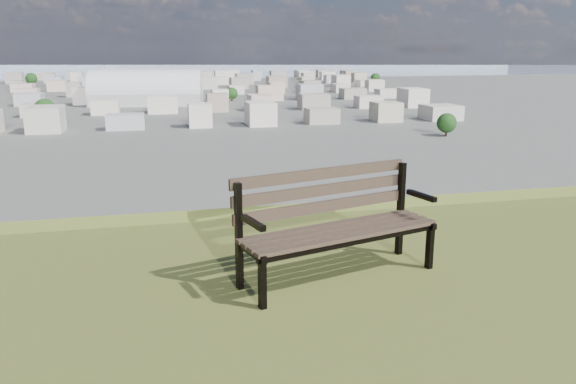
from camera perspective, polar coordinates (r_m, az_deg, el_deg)
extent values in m
cube|color=#413125|center=(4.79, 6.57, -4.56)|extent=(1.77, 0.57, 0.04)
cube|color=#413125|center=(4.88, 5.75, -4.17)|extent=(1.77, 0.57, 0.04)
cube|color=#413125|center=(4.98, 4.96, -3.79)|extent=(1.77, 0.57, 0.04)
cube|color=#413125|center=(5.07, 4.20, -3.42)|extent=(1.77, 0.57, 0.04)
cube|color=#413125|center=(5.09, 3.74, -1.45)|extent=(1.75, 0.53, 0.10)
cube|color=#413125|center=(5.07, 3.61, 0.20)|extent=(1.75, 0.53, 0.10)
cube|color=#413125|center=(5.06, 3.48, 1.86)|extent=(1.75, 0.53, 0.10)
cube|color=black|center=(4.43, -2.63, -9.13)|extent=(0.06, 0.07, 0.44)
cube|color=black|center=(4.71, -5.01, -4.58)|extent=(0.06, 0.07, 0.93)
cube|color=black|center=(4.53, -3.80, -6.01)|extent=(0.19, 0.50, 0.05)
cube|color=black|center=(4.41, -3.57, -3.14)|extent=(0.15, 0.36, 0.05)
cube|color=black|center=(5.37, 14.21, -5.30)|extent=(0.06, 0.07, 0.44)
cube|color=black|center=(5.61, 11.35, -1.72)|extent=(0.06, 0.07, 0.93)
cube|color=black|center=(5.46, 12.89, -2.81)|extent=(0.19, 0.50, 0.05)
cube|color=black|center=(5.35, 13.40, -0.37)|extent=(0.15, 0.36, 0.05)
cube|color=black|center=(4.80, 6.63, -5.11)|extent=(1.75, 0.53, 0.04)
cube|color=black|center=(5.09, 4.13, -3.88)|extent=(1.75, 0.53, 0.04)
cube|color=#BBBAB7|center=(292.99, -14.08, 9.17)|extent=(56.73, 30.45, 6.00)
cylinder|color=white|center=(292.76, -14.12, 9.75)|extent=(56.73, 30.45, 22.79)
cube|color=#A79D8F|center=(206.88, -23.24, 6.62)|extent=(11.00, 11.00, 7.00)
cube|color=beige|center=(204.12, -16.56, 7.09)|extent=(11.00, 11.00, 7.00)
cube|color=#B0B0B5|center=(204.17, -9.78, 7.48)|extent=(11.00, 11.00, 7.00)
cube|color=beige|center=(207.01, -3.08, 7.75)|extent=(11.00, 11.00, 7.00)
cube|color=tan|center=(212.55, 3.36, 7.92)|extent=(11.00, 11.00, 7.00)
cube|color=beige|center=(220.57, 9.41, 7.99)|extent=(11.00, 11.00, 7.00)
cube|color=beige|center=(230.82, 14.97, 7.97)|extent=(11.00, 11.00, 7.00)
cube|color=#B0B0B5|center=(257.96, -24.08, 7.84)|extent=(11.00, 11.00, 7.00)
cube|color=beige|center=(254.62, -18.72, 8.25)|extent=(11.00, 11.00, 7.00)
cube|color=tan|center=(253.53, -13.27, 8.60)|extent=(11.00, 11.00, 7.00)
cube|color=beige|center=(254.69, -7.80, 8.87)|extent=(11.00, 11.00, 7.00)
cube|color=beige|center=(258.10, -2.43, 9.05)|extent=(11.00, 11.00, 7.00)
cube|color=silver|center=(263.65, 2.76, 9.16)|extent=(11.00, 11.00, 7.00)
cube|color=#A79D8F|center=(271.23, 7.71, 9.19)|extent=(11.00, 11.00, 7.00)
cube|color=beige|center=(280.65, 12.35, 9.16)|extent=(11.00, 11.00, 7.00)
cube|color=beige|center=(309.15, -24.63, 8.65)|extent=(11.00, 11.00, 7.00)
cube|color=beige|center=(305.43, -20.17, 9.02)|extent=(11.00, 11.00, 7.00)
cube|color=silver|center=(303.57, -15.62, 9.33)|extent=(11.00, 11.00, 7.00)
cube|color=#A79D8F|center=(303.60, -11.04, 9.59)|extent=(11.00, 11.00, 7.00)
cube|color=beige|center=(305.52, -6.48, 9.79)|extent=(11.00, 11.00, 7.00)
cube|color=#B0B0B5|center=(309.30, -1.99, 9.92)|extent=(11.00, 11.00, 7.00)
cube|color=beige|center=(314.86, 2.36, 10.00)|extent=(11.00, 11.00, 7.00)
cube|color=tan|center=(322.13, 6.54, 10.01)|extent=(11.00, 11.00, 7.00)
cube|color=beige|center=(330.97, 10.51, 9.98)|extent=(11.00, 11.00, 7.00)
cube|color=beige|center=(360.40, -25.04, 9.24)|extent=(11.00, 11.00, 7.00)
cube|color=#B0B0B5|center=(356.41, -21.22, 9.56)|extent=(11.00, 11.00, 7.00)
cube|color=beige|center=(354.01, -17.32, 9.85)|extent=(11.00, 11.00, 7.00)
cube|color=tan|center=(353.22, -13.38, 10.10)|extent=(11.00, 11.00, 7.00)
cube|color=beige|center=(354.06, -9.43, 10.29)|extent=(11.00, 11.00, 7.00)
cube|color=beige|center=(356.51, -5.52, 10.44)|extent=(11.00, 11.00, 7.00)
cube|color=silver|center=(360.56, -1.68, 10.55)|extent=(11.00, 11.00, 7.00)
cube|color=#A79D8F|center=(366.13, 2.07, 10.60)|extent=(11.00, 11.00, 7.00)
cube|color=beige|center=(373.17, 5.69, 10.61)|extent=(11.00, 11.00, 7.00)
cube|color=#B0B0B5|center=(381.59, 9.16, 10.58)|extent=(11.00, 11.00, 7.00)
cube|color=beige|center=(411.70, -25.34, 9.67)|extent=(11.00, 11.00, 7.00)
cube|color=silver|center=(407.50, -22.00, 9.97)|extent=(11.00, 11.00, 7.00)
cube|color=#A79D8F|center=(404.69, -18.59, 10.23)|extent=(11.00, 11.00, 7.00)
cube|color=beige|center=(403.29, -15.15, 10.46)|extent=(11.00, 11.00, 7.00)
cube|color=#B0B0B5|center=(403.31, -11.68, 10.66)|extent=(11.00, 11.00, 7.00)
cube|color=beige|center=(404.76, -8.23, 10.82)|extent=(11.00, 11.00, 7.00)
cube|color=tan|center=(407.62, -4.81, 10.93)|extent=(11.00, 11.00, 7.00)
cube|color=beige|center=(411.86, -1.44, 11.01)|extent=(11.00, 11.00, 7.00)
cube|color=beige|center=(417.43, 1.84, 11.05)|extent=(11.00, 11.00, 7.00)
cube|color=silver|center=(424.30, 5.04, 11.06)|extent=(11.00, 11.00, 7.00)
cube|color=#A79D8F|center=(432.39, 8.12, 11.03)|extent=(11.00, 11.00, 7.00)
cube|color=tan|center=(463.02, -25.58, 10.01)|extent=(11.00, 11.00, 7.00)
cube|color=beige|center=(458.67, -22.61, 10.28)|extent=(11.00, 11.00, 7.00)
cube|color=beige|center=(455.54, -19.58, 10.53)|extent=(11.00, 11.00, 7.00)
cube|color=silver|center=(453.66, -16.52, 10.74)|extent=(11.00, 11.00, 7.00)
cube|color=#A79D8F|center=(453.04, -13.44, 10.93)|extent=(11.00, 11.00, 7.00)
cube|color=beige|center=(453.70, -10.36, 11.09)|extent=(11.00, 11.00, 7.00)
cube|color=#B0B0B5|center=(455.62, -7.29, 11.22)|extent=(11.00, 11.00, 7.00)
cube|color=beige|center=(458.79, -4.25, 11.31)|extent=(11.00, 11.00, 7.00)
cube|color=tan|center=(463.18, -1.26, 11.38)|extent=(11.00, 11.00, 7.00)
cube|color=beige|center=(468.76, 1.67, 11.41)|extent=(11.00, 11.00, 7.00)
cube|color=beige|center=(475.49, 4.52, 11.41)|extent=(11.00, 11.00, 7.00)
cube|color=silver|center=(483.32, 7.29, 11.39)|extent=(11.00, 11.00, 7.00)
cube|color=beige|center=(514.37, -25.76, 10.28)|extent=(11.00, 11.00, 7.00)
cube|color=tan|center=(509.89, -23.09, 10.53)|extent=(11.00, 11.00, 7.00)
cube|color=beige|center=(506.50, -20.38, 10.76)|extent=(11.00, 11.00, 7.00)
cube|color=beige|center=(504.24, -17.63, 10.96)|extent=(11.00, 11.00, 7.00)
cube|color=silver|center=(503.12, -14.85, 11.15)|extent=(11.00, 11.00, 7.00)
cube|color=#A79D8F|center=(503.14, -12.07, 11.30)|extent=(11.00, 11.00, 7.00)
cube|color=beige|center=(504.30, -9.29, 11.43)|extent=(11.00, 11.00, 7.00)
cube|color=#B0B0B5|center=(506.59, -6.53, 11.54)|extent=(11.00, 11.00, 7.00)
cube|color=beige|center=(510.01, -3.80, 11.62)|extent=(11.00, 11.00, 7.00)
cube|color=tan|center=(514.53, -1.11, 11.67)|extent=(11.00, 11.00, 7.00)
cube|color=beige|center=(520.11, 1.53, 11.69)|extent=(11.00, 11.00, 7.00)
cube|color=beige|center=(526.73, 4.11, 11.70)|extent=(11.00, 11.00, 7.00)
cube|color=silver|center=(534.35, 6.62, 11.67)|extent=(11.00, 11.00, 7.00)
cube|color=beige|center=(565.72, -25.92, 10.51)|extent=(11.00, 11.00, 7.00)
cube|color=tan|center=(561.14, -23.49, 10.73)|extent=(11.00, 11.00, 7.00)
cube|color=beige|center=(557.55, -21.03, 10.95)|extent=(11.00, 11.00, 7.00)
cube|color=beige|center=(554.98, -18.53, 11.14)|extent=(11.00, 11.00, 7.00)
cube|color=silver|center=(553.44, -16.01, 11.32)|extent=(11.00, 11.00, 7.00)
cube|color=#A79D8F|center=(552.93, -13.48, 11.47)|extent=(11.00, 11.00, 7.00)
cube|color=beige|center=(553.47, -10.95, 11.60)|extent=(11.00, 11.00, 7.00)
cube|color=#B0B0B5|center=(555.05, -8.42, 11.71)|extent=(11.00, 11.00, 7.00)
cube|color=beige|center=(557.65, -5.92, 11.80)|extent=(11.00, 11.00, 7.00)
cube|color=tan|center=(561.27, -3.43, 11.86)|extent=(11.00, 11.00, 7.00)
cube|color=beige|center=(565.89, -0.99, 11.91)|extent=(11.00, 11.00, 7.00)
cube|color=beige|center=(571.47, 1.42, 11.93)|extent=(11.00, 11.00, 7.00)
cube|color=silver|center=(578.00, 3.77, 11.93)|extent=(11.00, 11.00, 7.00)
cube|color=#A79D8F|center=(585.45, 6.07, 11.91)|extent=(11.00, 11.00, 7.00)
cylinder|color=#2F2017|center=(187.69, 15.76, 5.81)|extent=(0.80, 0.80, 2.10)
sphere|color=black|center=(187.28, 15.83, 6.76)|extent=(6.30, 6.30, 6.30)
cylinder|color=#2F2017|center=(227.39, -23.37, 6.65)|extent=(0.80, 0.80, 2.70)
sphere|color=black|center=(226.96, -23.47, 7.66)|extent=(8.10, 8.10, 8.10)
cylinder|color=#2F2017|center=(312.16, 11.63, 9.22)|extent=(0.80, 0.80, 1.95)
sphere|color=black|center=(311.93, 11.66, 9.75)|extent=(5.85, 5.85, 5.85)
cylinder|color=#2F2017|center=(407.76, -4.80, 10.60)|extent=(0.80, 0.80, 2.25)
sphere|color=black|center=(407.56, -4.81, 11.07)|extent=(6.75, 6.75, 6.75)
cylinder|color=#2F2017|center=(471.73, -24.58, 9.92)|extent=(0.80, 0.80, 2.85)
sphere|color=black|center=(471.52, -24.63, 10.43)|extent=(8.55, 8.55, 8.55)
cylinder|color=#2F2017|center=(306.22, -5.71, 9.36)|extent=(0.80, 0.80, 2.10)
sphere|color=black|center=(305.97, -5.72, 9.95)|extent=(6.30, 6.30, 6.30)
cylinder|color=#2F2017|center=(456.23, 8.85, 10.89)|extent=(0.80, 0.80, 2.55)
sphere|color=black|center=(456.03, 8.87, 11.37)|extent=(7.65, 7.65, 7.65)
cube|color=#929EB9|center=(902.84, -13.54, 12.19)|extent=(2400.00, 700.00, 0.12)
cube|color=#91A1B4|center=(1400.54, -7.31, 13.99)|extent=(700.00, 220.00, 45.00)
cube|color=#91A1B4|center=(1573.17, 11.51, 14.12)|extent=(500.00, 220.00, 60.00)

